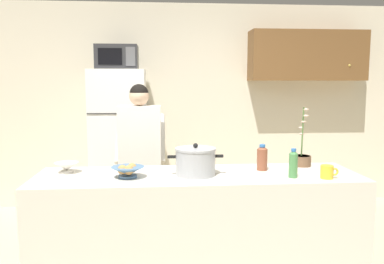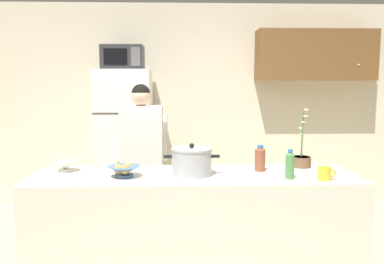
# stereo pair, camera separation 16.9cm
# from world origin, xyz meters

# --- Properties ---
(back_wall_unit) EXTENTS (6.00, 0.48, 2.60)m
(back_wall_unit) POSITION_xyz_m (0.23, 2.27, 1.39)
(back_wall_unit) COLOR beige
(back_wall_unit) RESTS_ON ground
(kitchen_island) EXTENTS (2.42, 0.68, 0.92)m
(kitchen_island) POSITION_xyz_m (0.00, 0.00, 0.46)
(kitchen_island) COLOR silver
(kitchen_island) RESTS_ON ground
(refrigerator) EXTENTS (0.64, 0.68, 1.75)m
(refrigerator) POSITION_xyz_m (-0.77, 1.85, 0.88)
(refrigerator) COLOR white
(refrigerator) RESTS_ON ground
(microwave) EXTENTS (0.48, 0.37, 0.28)m
(microwave) POSITION_xyz_m (-0.77, 1.83, 1.89)
(microwave) COLOR #2D2D30
(microwave) RESTS_ON refrigerator
(person_near_pot) EXTENTS (0.49, 0.41, 1.59)m
(person_near_pot) POSITION_xyz_m (-0.47, 0.87, 0.98)
(person_near_pot) COLOR #726656
(person_near_pot) RESTS_ON ground
(cooking_pot) EXTENTS (0.41, 0.30, 0.24)m
(cooking_pot) POSITION_xyz_m (-0.02, -0.03, 1.02)
(cooking_pot) COLOR #ADAFB5
(cooking_pot) RESTS_ON kitchen_island
(coffee_mug) EXTENTS (0.13, 0.09, 0.10)m
(coffee_mug) POSITION_xyz_m (0.91, -0.21, 0.97)
(coffee_mug) COLOR yellow
(coffee_mug) RESTS_ON kitchen_island
(bread_bowl) EXTENTS (0.24, 0.24, 0.10)m
(bread_bowl) POSITION_xyz_m (-0.52, -0.07, 0.97)
(bread_bowl) COLOR #4C7299
(bread_bowl) RESTS_ON kitchen_island
(empty_bowl) EXTENTS (0.18, 0.18, 0.08)m
(empty_bowl) POSITION_xyz_m (-0.99, 0.13, 0.97)
(empty_bowl) COLOR white
(empty_bowl) RESTS_ON kitchen_island
(bottle_near_edge) EXTENTS (0.08, 0.08, 0.20)m
(bottle_near_edge) POSITION_xyz_m (0.51, 0.10, 1.02)
(bottle_near_edge) COLOR brown
(bottle_near_edge) RESTS_ON kitchen_island
(bottle_mid_counter) EXTENTS (0.06, 0.06, 0.21)m
(bottle_mid_counter) POSITION_xyz_m (0.67, -0.16, 1.02)
(bottle_mid_counter) COLOR #4C8C4C
(bottle_mid_counter) RESTS_ON kitchen_island
(potted_orchid) EXTENTS (0.15, 0.15, 0.49)m
(potted_orchid) POSITION_xyz_m (0.88, 0.23, 0.99)
(potted_orchid) COLOR brown
(potted_orchid) RESTS_ON kitchen_island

